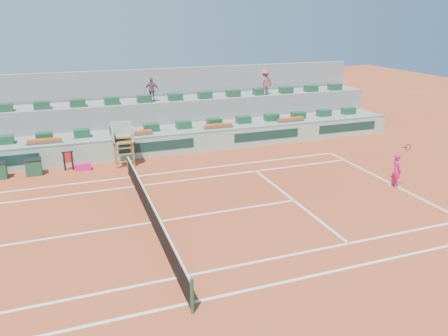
# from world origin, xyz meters

# --- Properties ---
(ground) EXTENTS (90.00, 90.00, 0.00)m
(ground) POSITION_xyz_m (0.00, 0.00, 0.00)
(ground) COLOR #A84120
(ground) RESTS_ON ground
(seating_tier_lower) EXTENTS (36.00, 4.00, 1.20)m
(seating_tier_lower) POSITION_xyz_m (0.00, 10.70, 0.60)
(seating_tier_lower) COLOR gray
(seating_tier_lower) RESTS_ON ground
(seating_tier_upper) EXTENTS (36.00, 2.40, 2.60)m
(seating_tier_upper) POSITION_xyz_m (0.00, 12.30, 1.30)
(seating_tier_upper) COLOR gray
(seating_tier_upper) RESTS_ON ground
(stadium_back_wall) EXTENTS (36.00, 0.40, 4.40)m
(stadium_back_wall) POSITION_xyz_m (0.00, 13.90, 2.20)
(stadium_back_wall) COLOR gray
(stadium_back_wall) RESTS_ON ground
(player_bag) EXTENTS (0.85, 0.38, 0.38)m
(player_bag) POSITION_xyz_m (-2.21, 7.41, 0.19)
(player_bag) COLOR #DD1C79
(player_bag) RESTS_ON ground
(spectator_mid) EXTENTS (0.95, 0.66, 1.49)m
(spectator_mid) POSITION_xyz_m (2.54, 11.79, 3.34)
(spectator_mid) COLOR #6F4A53
(spectator_mid) RESTS_ON seating_tier_upper
(spectator_right) EXTENTS (1.26, 0.93, 1.73)m
(spectator_right) POSITION_xyz_m (10.28, 11.52, 3.47)
(spectator_right) COLOR #A6535E
(spectator_right) RESTS_ON seating_tier_upper
(court_lines) EXTENTS (23.89, 11.09, 0.01)m
(court_lines) POSITION_xyz_m (0.00, 0.00, 0.01)
(court_lines) COLOR white
(court_lines) RESTS_ON ground
(tennis_net) EXTENTS (0.10, 11.97, 1.10)m
(tennis_net) POSITION_xyz_m (0.00, 0.00, 0.53)
(tennis_net) COLOR black
(tennis_net) RESTS_ON ground
(advertising_hoarding) EXTENTS (36.00, 0.34, 1.26)m
(advertising_hoarding) POSITION_xyz_m (0.02, 8.50, 0.63)
(advertising_hoarding) COLOR #96BDA9
(advertising_hoarding) RESTS_ON ground
(umpire_chair) EXTENTS (1.10, 0.90, 2.40)m
(umpire_chair) POSITION_xyz_m (0.00, 7.50, 1.54)
(umpire_chair) COLOR olive
(umpire_chair) RESTS_ON ground
(seat_row_lower) EXTENTS (32.90, 0.60, 0.44)m
(seat_row_lower) POSITION_xyz_m (0.00, 9.80, 1.42)
(seat_row_lower) COLOR #194D2C
(seat_row_lower) RESTS_ON seating_tier_lower
(seat_row_upper) EXTENTS (32.90, 0.60, 0.44)m
(seat_row_upper) POSITION_xyz_m (0.00, 11.70, 2.82)
(seat_row_upper) COLOR #194D2C
(seat_row_upper) RESTS_ON seating_tier_upper
(flower_planters) EXTENTS (26.80, 0.36, 0.28)m
(flower_planters) POSITION_xyz_m (-1.50, 9.00, 1.33)
(flower_planters) COLOR #515151
(flower_planters) RESTS_ON seating_tier_lower
(drink_cooler_a) EXTENTS (0.81, 0.70, 0.84)m
(drink_cooler_a) POSITION_xyz_m (-4.59, 7.57, 0.42)
(drink_cooler_a) COLOR #194B30
(drink_cooler_a) RESTS_ON ground
(drink_cooler_b) EXTENTS (0.66, 0.57, 0.84)m
(drink_cooler_b) POSITION_xyz_m (-6.16, 7.55, 0.42)
(drink_cooler_b) COLOR #194B30
(drink_cooler_b) RESTS_ON ground
(towel_rack) EXTENTS (0.59, 0.10, 1.03)m
(towel_rack) POSITION_xyz_m (-2.89, 7.69, 0.60)
(towel_rack) COLOR black
(towel_rack) RESTS_ON ground
(tennis_player) EXTENTS (0.51, 0.90, 2.28)m
(tennis_player) POSITION_xyz_m (11.77, -0.16, 0.85)
(tennis_player) COLOR #DD1C79
(tennis_player) RESTS_ON ground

